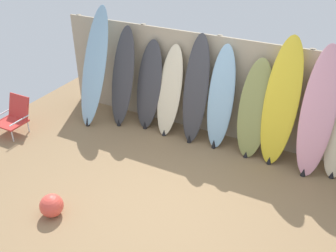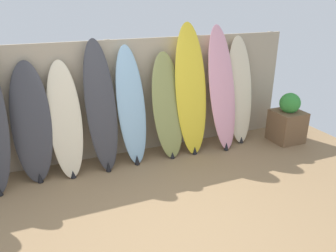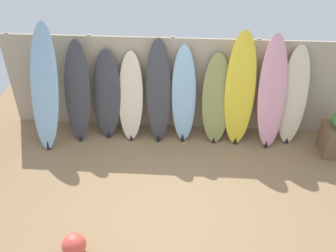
{
  "view_description": "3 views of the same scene",
  "coord_description": "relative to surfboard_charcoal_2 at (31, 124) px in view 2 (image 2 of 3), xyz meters",
  "views": [
    {
      "loc": [
        1.98,
        -3.62,
        3.61
      ],
      "look_at": [
        -0.11,
        0.42,
        0.92
      ],
      "focal_mm": 40.0,
      "sensor_mm": 36.0,
      "label": 1
    },
    {
      "loc": [
        -1.04,
        -2.73,
        2.38
      ],
      "look_at": [
        0.41,
        0.75,
        0.88
      ],
      "focal_mm": 35.0,
      "sensor_mm": 36.0,
      "label": 2
    },
    {
      "loc": [
        0.3,
        -3.98,
        4.25
      ],
      "look_at": [
        -0.01,
        0.85,
        0.79
      ],
      "focal_mm": 40.0,
      "sensor_mm": 36.0,
      "label": 3
    }
  ],
  "objects": [
    {
      "name": "surfboard_charcoal_4",
      "position": [
        0.93,
        -0.04,
        0.12
      ],
      "size": [
        0.45,
        0.51,
        1.86
      ],
      "color": "#38383D",
      "rests_on": "ground"
    },
    {
      "name": "ground",
      "position": [
        1.16,
        -1.71,
        -0.8
      ],
      "size": [
        7.68,
        7.68,
        0.0
      ],
      "primitive_type": "plane",
      "color": "#8E704C"
    },
    {
      "name": "surfboard_pink_8",
      "position": [
        2.89,
        -0.06,
        0.18
      ],
      "size": [
        0.55,
        0.62,
        1.98
      ],
      "color": "pink",
      "rests_on": "ground"
    },
    {
      "name": "surfboard_skyblue_5",
      "position": [
        1.38,
        -0.02,
        0.06
      ],
      "size": [
        0.46,
        0.48,
        1.75
      ],
      "color": "#8CB7D6",
      "rests_on": "ground"
    },
    {
      "name": "planter_box",
      "position": [
        4.06,
        -0.35,
        -0.43
      ],
      "size": [
        0.49,
        0.49,
        0.87
      ],
      "color": "brown",
      "rests_on": "ground"
    },
    {
      "name": "surfboard_olive_6",
      "position": [
        1.95,
        -0.04,
        -0.0
      ],
      "size": [
        0.53,
        0.46,
        1.62
      ],
      "color": "olive",
      "rests_on": "ground"
    },
    {
      "name": "surfboard_cream_3",
      "position": [
        0.43,
        -0.02,
        -0.01
      ],
      "size": [
        0.47,
        0.54,
        1.59
      ],
      "color": "beige",
      "rests_on": "ground"
    },
    {
      "name": "surfboard_charcoal_2",
      "position": [
        0.0,
        0.0,
        0.0
      ],
      "size": [
        0.56,
        0.51,
        1.62
      ],
      "color": "#38383D",
      "rests_on": "ground"
    },
    {
      "name": "fence_back",
      "position": [
        1.16,
        0.3,
        0.1
      ],
      "size": [
        6.08,
        0.11,
        1.8
      ],
      "color": "tan",
      "rests_on": "ground"
    },
    {
      "name": "surfboard_cream_9",
      "position": [
        3.29,
        0.02,
        0.08
      ],
      "size": [
        0.48,
        0.41,
        1.79
      ],
      "color": "beige",
      "rests_on": "ground"
    },
    {
      "name": "surfboard_yellow_7",
      "position": [
        2.34,
        -0.04,
        0.2
      ],
      "size": [
        0.52,
        0.46,
        2.03
      ],
      "color": "yellow",
      "rests_on": "ground"
    }
  ]
}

